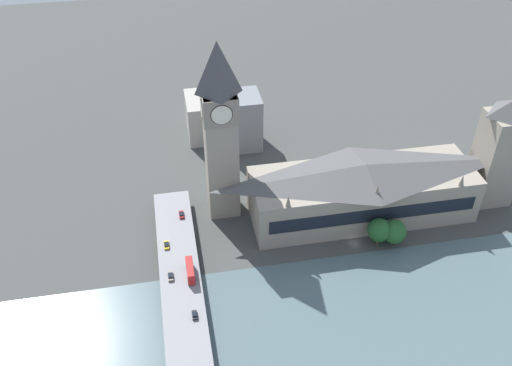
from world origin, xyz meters
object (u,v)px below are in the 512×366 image
at_px(parliament_hall, 363,190).
at_px(victoria_tower, 499,151).
at_px(clock_tower, 220,129).
at_px(car_southbound_mid, 181,214).
at_px(road_bridge, 186,333).
at_px(car_northbound_lead, 195,315).
at_px(car_northbound_tail, 166,245).
at_px(double_decker_bus_lead, 190,270).
at_px(car_northbound_mid, 171,276).

distance_m(parliament_hall, victoria_tower, 59.11).
distance_m(clock_tower, car_southbound_mid, 39.60).
relative_size(victoria_tower, road_bridge, 0.36).
xyz_separation_m(road_bridge, car_northbound_lead, (5.45, -3.41, 1.79)).
bearing_deg(car_northbound_tail, road_bridge, -174.67).
distance_m(road_bridge, car_southbound_mid, 58.09).
bearing_deg(double_decker_bus_lead, car_southbound_mid, 0.90).
distance_m(victoria_tower, car_northbound_tail, 141.50).
distance_m(parliament_hall, car_northbound_mid, 86.39).
height_order(road_bridge, car_northbound_lead, car_northbound_lead).
bearing_deg(car_southbound_mid, victoria_tower, -92.32).
relative_size(car_northbound_tail, car_southbound_mid, 1.00).
distance_m(victoria_tower, double_decker_bus_lead, 136.15).
height_order(parliament_hall, clock_tower, clock_tower).
bearing_deg(double_decker_bus_lead, road_bridge, 171.13).
distance_m(clock_tower, double_decker_bus_lead, 55.53).
height_order(parliament_hall, road_bridge, parliament_hall).
xyz_separation_m(victoria_tower, car_northbound_lead, (-47.15, 132.62, -18.05)).
height_order(parliament_hall, car_northbound_tail, parliament_hall).
bearing_deg(parliament_hall, double_decker_bus_lead, 110.74).
bearing_deg(parliament_hall, car_southbound_mid, 85.85).
xyz_separation_m(parliament_hall, clock_tower, (13.41, 56.45, 27.96)).
relative_size(road_bridge, car_northbound_lead, 38.53).
distance_m(car_northbound_mid, car_northbound_tail, 16.60).
xyz_separation_m(double_decker_bus_lead, car_northbound_tail, (16.81, 7.65, -1.96)).
relative_size(parliament_hall, clock_tower, 1.20).
distance_m(victoria_tower, car_northbound_mid, 143.35).
distance_m(road_bridge, car_northbound_tail, 41.43).
relative_size(parliament_hall, car_northbound_mid, 20.48).
height_order(parliament_hall, victoria_tower, victoria_tower).
relative_size(parliament_hall, road_bridge, 0.62).
bearing_deg(parliament_hall, car_northbound_lead, 122.22).
bearing_deg(car_northbound_lead, road_bridge, 147.96).
bearing_deg(car_northbound_tail, car_northbound_mid, -178.46).
xyz_separation_m(double_decker_bus_lead, car_northbound_lead, (-18.96, 0.40, -1.92)).
bearing_deg(car_southbound_mid, road_bridge, 176.76).
distance_m(victoria_tower, car_southbound_mid, 134.08).
relative_size(car_northbound_mid, car_northbound_tail, 0.99).
xyz_separation_m(car_northbound_mid, car_southbound_mid, (33.35, -6.68, -0.01)).
bearing_deg(car_southbound_mid, car_northbound_lead, -179.86).
bearing_deg(road_bridge, car_northbound_lead, -32.04).
height_order(parliament_hall, double_decker_bus_lead, parliament_hall).
height_order(road_bridge, car_southbound_mid, car_southbound_mid).
bearing_deg(car_northbound_tail, car_northbound_lead, -168.54).
height_order(car_northbound_lead, car_northbound_tail, car_northbound_lead).
height_order(clock_tower, road_bridge, clock_tower).
bearing_deg(car_southbound_mid, car_northbound_tail, 156.97).
bearing_deg(car_northbound_mid, parliament_hall, -71.09).
distance_m(parliament_hall, car_northbound_lead, 88.53).
height_order(victoria_tower, double_decker_bus_lead, victoria_tower).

